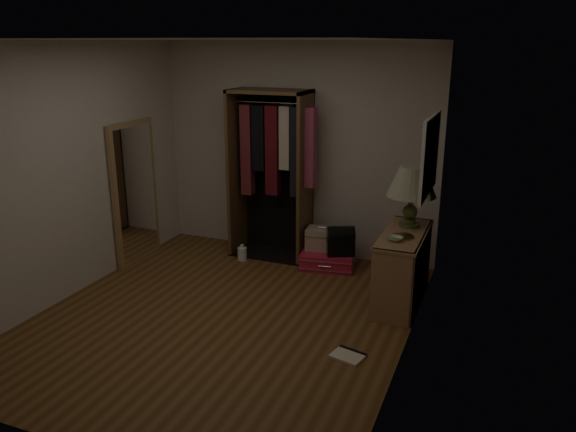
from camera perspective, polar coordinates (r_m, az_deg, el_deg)
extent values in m
plane|color=brown|center=(5.62, -6.55, -10.18)|extent=(4.00, 4.00, 0.00)
cube|color=beige|center=(6.93, 0.93, 6.64)|extent=(3.50, 0.02, 2.60)
cube|color=beige|center=(3.62, -22.39, -4.83)|extent=(3.50, 0.02, 2.60)
cube|color=beige|center=(4.60, 12.48, 0.68)|extent=(0.02, 4.00, 2.60)
cube|color=beige|center=(6.17, -21.49, 4.10)|extent=(0.02, 4.00, 2.60)
cube|color=silver|center=(4.99, -7.62, 17.36)|extent=(3.50, 4.00, 0.01)
cube|color=white|center=(5.51, 14.23, 5.96)|extent=(0.03, 0.96, 0.76)
cube|color=black|center=(5.51, 14.22, 5.96)|extent=(0.03, 0.90, 0.70)
cube|color=white|center=(5.57, 13.82, 2.84)|extent=(0.01, 0.88, 0.02)
cube|color=white|center=(5.56, 13.87, 3.62)|extent=(0.01, 0.88, 0.02)
cube|color=white|center=(5.54, 13.93, 4.40)|extent=(0.01, 0.88, 0.02)
cube|color=white|center=(5.52, 13.99, 5.19)|extent=(0.01, 0.88, 0.02)
cube|color=white|center=(5.51, 14.05, 5.98)|extent=(0.01, 0.88, 0.02)
cube|color=white|center=(5.49, 14.11, 6.77)|extent=(0.01, 0.88, 0.02)
cube|color=white|center=(5.48, 14.17, 7.57)|extent=(0.01, 0.88, 0.02)
cube|color=white|center=(5.47, 14.23, 8.37)|extent=(0.01, 0.88, 0.02)
cube|color=white|center=(5.46, 14.29, 9.18)|extent=(0.01, 0.88, 0.02)
cube|color=#9C6F4B|center=(5.38, 10.48, -7.23)|extent=(0.40, 0.03, 0.75)
cube|color=#9C6F4B|center=(6.36, 12.45, -3.44)|extent=(0.40, 0.03, 0.75)
cube|color=#9C6F4B|center=(5.99, 11.37, -7.96)|extent=(0.40, 1.04, 0.03)
cube|color=#9C6F4B|center=(5.80, 11.66, -3.39)|extent=(0.40, 1.04, 0.03)
cube|color=#9C6F4B|center=(5.74, 11.76, -1.85)|extent=(0.42, 1.12, 0.03)
cube|color=brown|center=(5.84, 13.39, -5.40)|extent=(0.02, 1.10, 0.75)
cube|color=#9C6F4B|center=(6.08, 12.19, -1.69)|extent=(0.36, 0.38, 0.13)
cube|color=gray|center=(5.51, 9.92, -8.26)|extent=(0.22, 0.04, 0.31)
cube|color=#4C3833|center=(5.56, 9.80, -8.16)|extent=(0.18, 0.03, 0.28)
cube|color=#B7AD99|center=(5.60, 10.05, -7.96)|extent=(0.21, 0.04, 0.29)
cube|color=brown|center=(5.63, 10.01, -7.62)|extent=(0.18, 0.04, 0.32)
cube|color=#3F4C59|center=(5.69, 9.97, -7.72)|extent=(0.15, 0.03, 0.25)
cube|color=gray|center=(5.73, 10.04, -7.56)|extent=(0.15, 0.04, 0.25)
cube|color=#59594C|center=(5.75, 10.28, -7.17)|extent=(0.18, 0.03, 0.30)
cube|color=#B2724C|center=(5.79, 10.40, -6.99)|extent=(0.18, 0.03, 0.31)
cube|color=beige|center=(5.83, 10.63, -6.96)|extent=(0.22, 0.04, 0.29)
cube|color=#332D38|center=(5.87, 10.56, -6.72)|extent=(0.18, 0.04, 0.29)
cube|color=gray|center=(5.92, 10.80, -6.88)|extent=(0.22, 0.05, 0.22)
cube|color=#4C3833|center=(5.97, 10.89, -6.52)|extent=(0.21, 0.04, 0.26)
cube|color=#B7AD99|center=(6.01, 10.87, -6.25)|extent=(0.18, 0.04, 0.27)
cube|color=brown|center=(6.06, 10.88, -6.26)|extent=(0.17, 0.03, 0.24)
cube|color=#3F4C59|center=(6.09, 10.92, -5.95)|extent=(0.16, 0.05, 0.27)
cube|color=gray|center=(6.12, 11.26, -5.67)|extent=(0.21, 0.03, 0.30)
cube|color=#59594C|center=(6.18, 11.23, -5.68)|extent=(0.19, 0.05, 0.26)
cube|color=#B2724C|center=(6.23, 11.37, -5.43)|extent=(0.20, 0.04, 0.28)
cube|color=beige|center=(6.29, 11.28, -5.42)|extent=(0.16, 0.05, 0.23)
cube|color=#332D38|center=(6.32, 11.57, -4.95)|extent=(0.20, 0.04, 0.30)
cube|color=brown|center=(7.03, -5.23, 4.44)|extent=(0.04, 0.50, 2.05)
cube|color=brown|center=(6.68, 1.77, 3.81)|extent=(0.04, 0.50, 2.05)
cube|color=brown|center=(6.69, -1.91, 12.55)|extent=(0.95, 0.50, 0.04)
cube|color=black|center=(7.05, -1.06, 4.54)|extent=(0.95, 0.02, 2.05)
cube|color=black|center=(7.14, -1.75, -3.81)|extent=(0.95, 0.50, 0.02)
cylinder|color=silver|center=(6.70, -1.89, 11.45)|extent=(0.87, 0.02, 0.02)
cube|color=maroon|center=(6.88, -4.13, 6.70)|extent=(0.13, 0.14, 1.10)
cube|color=black|center=(6.79, -2.91, 7.92)|extent=(0.15, 0.13, 0.78)
cube|color=#590F19|center=(6.74, -1.53, 6.65)|extent=(0.15, 0.13, 1.07)
cube|color=beige|center=(6.65, -0.25, 7.91)|extent=(0.13, 0.11, 0.75)
cube|color=black|center=(6.63, 0.93, 6.51)|extent=(0.13, 0.15, 1.06)
cube|color=#BF4C72|center=(6.56, 2.19, 6.96)|extent=(0.14, 0.14, 0.93)
cube|color=#A37C4F|center=(6.99, -15.30, 2.32)|extent=(0.05, 0.80, 1.70)
cube|color=white|center=(6.97, -15.11, 2.30)|extent=(0.01, 0.68, 1.58)
cube|color=#CE1942|center=(6.73, 4.04, -4.43)|extent=(0.68, 0.54, 0.19)
cube|color=silver|center=(6.75, 4.03, -4.84)|extent=(0.70, 0.56, 0.01)
cube|color=silver|center=(6.71, 4.05, -4.01)|extent=(0.70, 0.56, 0.01)
cylinder|color=silver|center=(6.52, 3.74, -5.16)|extent=(0.14, 0.04, 0.02)
cube|color=tan|center=(6.74, 3.55, -2.32)|extent=(0.41, 0.30, 0.26)
cube|color=brown|center=(6.72, 3.55, -1.89)|extent=(0.41, 0.31, 0.01)
cylinder|color=silver|center=(6.69, 3.57, -1.19)|extent=(0.11, 0.03, 0.02)
cube|color=black|center=(6.59, 5.33, -2.90)|extent=(0.37, 0.32, 0.24)
cylinder|color=black|center=(6.55, 5.36, -1.90)|extent=(0.37, 0.32, 0.21)
cylinder|color=#414F26|center=(5.95, 12.20, -0.85)|extent=(0.27, 0.27, 0.04)
cylinder|color=#414F26|center=(5.94, 12.23, -0.48)|extent=(0.16, 0.16, 0.05)
sphere|color=#414F26|center=(5.91, 12.29, 0.44)|extent=(0.19, 0.19, 0.15)
cylinder|color=#414F26|center=(5.88, 12.36, 1.57)|extent=(0.07, 0.07, 0.09)
cone|color=beige|center=(5.83, 12.49, 3.45)|extent=(0.64, 0.64, 0.31)
cone|color=beige|center=(5.83, 12.49, 3.45)|extent=(0.57, 0.57, 0.29)
cylinder|color=#B58945|center=(5.61, 11.53, -2.06)|extent=(0.29, 0.29, 0.01)
imported|color=#A7C5A4|center=(5.49, 10.77, -2.30)|extent=(0.18, 0.18, 0.04)
cylinder|color=white|center=(6.95, -4.67, -3.86)|extent=(0.12, 0.12, 0.16)
cylinder|color=white|center=(6.91, -4.69, -3.09)|extent=(0.05, 0.05, 0.04)
cube|color=#F2E7CB|center=(4.98, 6.09, -13.93)|extent=(0.31, 0.27, 0.02)
cube|color=black|center=(5.04, 6.61, -13.49)|extent=(0.27, 0.10, 0.02)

